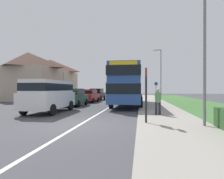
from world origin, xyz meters
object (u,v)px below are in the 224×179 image
(parked_car_red, at_px, (89,95))
(cycle_route_sign, at_px, (156,91))
(double_decker_bus, at_px, (128,84))
(parked_car_black, at_px, (97,94))
(pedestrian_at_stop, at_px, (158,100))
(street_lamp_mid, at_px, (160,71))
(street_lamp_near, at_px, (202,35))
(parked_van_white, at_px, (50,94))
(bus_stop_sign, at_px, (146,91))
(parked_car_dark_green, at_px, (73,96))

(parked_car_red, xyz_separation_m, cycle_route_sign, (8.30, 1.90, 0.55))
(double_decker_bus, xyz_separation_m, cycle_route_sign, (3.18, 5.81, -0.72))
(parked_car_black, relative_size, pedestrian_at_stop, 2.65)
(street_lamp_mid, bearing_deg, parked_car_red, -156.99)
(pedestrian_at_stop, bearing_deg, street_lamp_near, -65.01)
(pedestrian_at_stop, relative_size, street_lamp_mid, 0.24)
(cycle_route_sign, distance_m, street_lamp_near, 16.62)
(parked_van_white, height_order, bus_stop_sign, bus_stop_sign)
(bus_stop_sign, height_order, cycle_route_sign, bus_stop_sign)
(parked_car_dark_green, bearing_deg, parked_car_red, 88.94)
(parked_van_white, height_order, parked_car_dark_green, parked_van_white)
(parked_van_white, bearing_deg, parked_car_red, 90.28)
(parked_car_red, distance_m, parked_car_black, 5.06)
(parked_car_black, height_order, cycle_route_sign, cycle_route_sign)
(street_lamp_near, bearing_deg, cycle_route_sign, 91.92)
(parked_car_red, bearing_deg, street_lamp_mid, 23.01)
(bus_stop_sign, bearing_deg, parked_van_white, 150.09)
(parked_car_dark_green, distance_m, parked_car_red, 5.17)
(pedestrian_at_stop, distance_m, street_lamp_mid, 15.54)
(parked_van_white, distance_m, parked_car_black, 15.44)
(parked_car_red, bearing_deg, pedestrian_at_stop, -56.98)
(double_decker_bus, relative_size, bus_stop_sign, 4.20)
(double_decker_bus, bearing_deg, street_lamp_mid, 63.41)
(parked_van_white, distance_m, cycle_route_sign, 14.79)
(street_lamp_near, distance_m, street_lamp_mid, 18.34)
(street_lamp_near, bearing_deg, parked_van_white, 154.75)
(parked_car_black, bearing_deg, street_lamp_mid, -7.78)
(double_decker_bus, xyz_separation_m, parked_van_white, (-5.07, -6.46, -0.82))
(bus_stop_sign, xyz_separation_m, street_lamp_mid, (2.40, 17.95, 2.51))
(parked_van_white, distance_m, pedestrian_at_stop, 7.38)
(parked_car_dark_green, distance_m, cycle_route_sign, 10.99)
(cycle_route_sign, bearing_deg, street_lamp_near, -88.08)
(double_decker_bus, xyz_separation_m, bus_stop_sign, (1.47, -10.22, -0.60))
(parked_car_dark_green, xyz_separation_m, parked_car_red, (0.10, 5.17, -0.04))
(street_lamp_mid, bearing_deg, pedestrian_at_stop, -96.14)
(parked_car_dark_green, xyz_separation_m, street_lamp_mid, (9.08, 8.99, 3.13))
(double_decker_bus, relative_size, parked_car_black, 2.46)
(cycle_route_sign, relative_size, street_lamp_mid, 0.36)
(parked_van_white, xyz_separation_m, parked_car_red, (-0.05, 10.37, -0.44))
(bus_stop_sign, relative_size, street_lamp_near, 0.39)
(street_lamp_mid, bearing_deg, double_decker_bus, -116.59)
(cycle_route_sign, bearing_deg, parked_car_black, 159.39)
(parked_car_red, height_order, cycle_route_sign, cycle_route_sign)
(parked_van_white, xyz_separation_m, street_lamp_mid, (8.94, 14.19, 2.73))
(parked_van_white, relative_size, parked_car_dark_green, 1.25)
(parked_car_dark_green, bearing_deg, bus_stop_sign, -53.29)
(cycle_route_sign, xyz_separation_m, street_lamp_near, (0.55, -16.42, 2.46))
(parked_car_red, distance_m, pedestrian_at_stop, 13.51)
(street_lamp_mid, bearing_deg, parked_car_black, 172.22)
(pedestrian_at_stop, bearing_deg, parked_car_black, 114.49)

